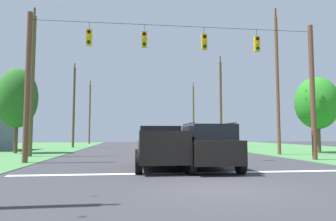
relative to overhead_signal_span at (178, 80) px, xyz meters
The scene contains 19 objects.
ground_plane 10.00m from the overhead_signal_span, 90.92° to the right, with size 120.00×120.00×0.00m, color #333338.
stop_bar_stripe 7.08m from the overhead_signal_span, 91.53° to the right, with size 14.46×0.45×0.01m, color white.
lane_dash_0 4.79m from the overhead_signal_span, 100.83° to the left, with size 0.15×2.50×0.01m, color white.
lane_dash_1 8.54m from the overhead_signal_span, 91.13° to the left, with size 0.15×2.50×0.01m, color white.
lane_dash_2 14.50m from the overhead_signal_span, 90.59° to the left, with size 0.15×2.50×0.01m, color white.
lane_dash_3 20.30m from the overhead_signal_span, 90.41° to the left, with size 0.15×2.50×0.01m, color white.
overhead_signal_span is the anchor object (origin of this frame).
pickup_truck 5.30m from the overhead_signal_span, 111.75° to the right, with size 2.35×5.43×1.95m.
suv_black 5.67m from the overhead_signal_span, 81.72° to the right, with size 2.26×4.82×2.05m.
distant_car_crossing_white 10.58m from the overhead_signal_span, 84.40° to the left, with size 2.07×4.32×1.52m.
distant_car_oncoming 15.16m from the overhead_signal_span, 72.48° to the left, with size 2.23×4.40×1.52m.
utility_pole_mid_right 10.01m from the overhead_signal_span, 29.26° to the left, with size 0.26×1.95×11.63m.
utility_pole_far_right 21.50m from the overhead_signal_span, 66.39° to the left, with size 0.32×1.99×11.64m.
utility_pole_near_left 37.14m from the overhead_signal_span, 76.71° to the left, with size 0.30×1.91×10.99m.
utility_pole_far_left 10.98m from the overhead_signal_span, 152.68° to the left, with size 0.32×1.74×10.79m.
utility_pole_distant_right 22.93m from the overhead_signal_span, 114.86° to the left, with size 0.29×1.56×10.40m.
utility_pole_distant_left 37.76m from the overhead_signal_span, 104.95° to the left, with size 0.29×1.98×11.05m.
tree_roadside_right 15.24m from the overhead_signal_span, 142.93° to the left, with size 3.27×3.27×7.14m.
tree_roadside_far_right 14.74m from the overhead_signal_span, 26.97° to the left, with size 3.62×3.62×6.50m.
Camera 1 is at (-2.63, -8.75, 1.54)m, focal length 32.64 mm.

